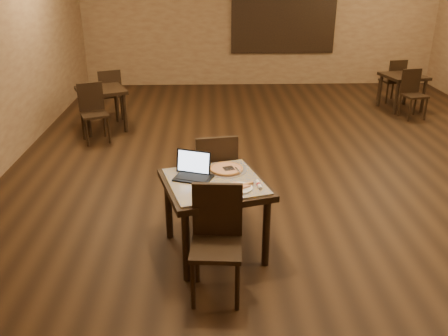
{
  "coord_description": "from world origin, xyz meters",
  "views": [
    {
      "loc": [
        -1.2,
        -6.04,
        2.64
      ],
      "look_at": [
        -1.06,
        -1.92,
        0.85
      ],
      "focal_mm": 38.0,
      "sensor_mm": 36.0,
      "label": 1
    }
  ],
  "objects_px": {
    "chair_main_near": "(217,235)",
    "tiled_table": "(215,191)",
    "other_table_b_chair_near": "(93,109)",
    "other_table_b": "(101,96)",
    "chair_main_far": "(215,173)",
    "other_table_a_chair_near": "(412,91)",
    "laptop": "(193,170)",
    "other_table_a": "(403,81)",
    "other_table_a_chair_far": "(394,78)",
    "pizza_pan": "(226,170)",
    "other_table_b_chair_far": "(110,92)"
  },
  "relations": [
    {
      "from": "other_table_b_chair_far",
      "to": "other_table_b_chair_near",
      "type": "bearing_deg",
      "value": 63.89
    },
    {
      "from": "pizza_pan",
      "to": "other_table_a_chair_far",
      "type": "distance_m",
      "value": 6.25
    },
    {
      "from": "pizza_pan",
      "to": "other_table_b",
      "type": "height_order",
      "value": "pizza_pan"
    },
    {
      "from": "chair_main_near",
      "to": "other_table_a_chair_far",
      "type": "distance_m",
      "value": 7.02
    },
    {
      "from": "other_table_b",
      "to": "other_table_b_chair_near",
      "type": "height_order",
      "value": "other_table_b_chair_near"
    },
    {
      "from": "other_table_a_chair_far",
      "to": "other_table_b",
      "type": "xyz_separation_m",
      "value": [
        -5.55,
        -1.54,
        0.09
      ]
    },
    {
      "from": "laptop",
      "to": "other_table_b",
      "type": "xyz_separation_m",
      "value": [
        -1.65,
        3.71,
        -0.24
      ]
    },
    {
      "from": "other_table_b",
      "to": "other_table_b_chair_near",
      "type": "distance_m",
      "value": 0.55
    },
    {
      "from": "tiled_table",
      "to": "laptop",
      "type": "height_order",
      "value": "laptop"
    },
    {
      "from": "chair_main_near",
      "to": "tiled_table",
      "type": "bearing_deg",
      "value": 95.21
    },
    {
      "from": "pizza_pan",
      "to": "other_table_b_chair_far",
      "type": "xyz_separation_m",
      "value": [
        -1.94,
        4.12,
        -0.25
      ]
    },
    {
      "from": "laptop",
      "to": "other_table_b_chair_far",
      "type": "height_order",
      "value": "laptop"
    },
    {
      "from": "tiled_table",
      "to": "other_table_a_chair_near",
      "type": "bearing_deg",
      "value": 33.87
    },
    {
      "from": "tiled_table",
      "to": "chair_main_near",
      "type": "xyz_separation_m",
      "value": [
        0.01,
        -0.61,
        -0.11
      ]
    },
    {
      "from": "other_table_a",
      "to": "laptop",
      "type": "bearing_deg",
      "value": -141.13
    },
    {
      "from": "other_table_b_chair_near",
      "to": "pizza_pan",
      "type": "bearing_deg",
      "value": -79.46
    },
    {
      "from": "other_table_b_chair_far",
      "to": "other_table_a_chair_near",
      "type": "bearing_deg",
      "value": 156.92
    },
    {
      "from": "tiled_table",
      "to": "laptop",
      "type": "bearing_deg",
      "value": 136.48
    },
    {
      "from": "laptop",
      "to": "chair_main_far",
      "type": "bearing_deg",
      "value": 86.83
    },
    {
      "from": "chair_main_far",
      "to": "other_table_a_chair_far",
      "type": "bearing_deg",
      "value": -136.83
    },
    {
      "from": "tiled_table",
      "to": "other_table_a",
      "type": "xyz_separation_m",
      "value": [
        3.68,
        4.84,
        -0.1
      ]
    },
    {
      "from": "chair_main_far",
      "to": "other_table_b",
      "type": "distance_m",
      "value": 3.71
    },
    {
      "from": "other_table_a_chair_near",
      "to": "other_table_b_chair_near",
      "type": "xyz_separation_m",
      "value": [
        -5.55,
        -1.05,
        0.02
      ]
    },
    {
      "from": "pizza_pan",
      "to": "other_table_a_chair_far",
      "type": "bearing_deg",
      "value": 55.01
    },
    {
      "from": "other_table_a",
      "to": "other_table_b",
      "type": "distance_m",
      "value": 5.63
    },
    {
      "from": "chair_main_near",
      "to": "other_table_a",
      "type": "bearing_deg",
      "value": 60.6
    },
    {
      "from": "laptop",
      "to": "other_table_a",
      "type": "xyz_separation_m",
      "value": [
        3.88,
        4.74,
        -0.26
      ]
    },
    {
      "from": "chair_main_far",
      "to": "laptop",
      "type": "xyz_separation_m",
      "value": [
        -0.21,
        -0.51,
        0.25
      ]
    },
    {
      "from": "chair_main_far",
      "to": "other_table_b",
      "type": "relative_size",
      "value": 1.02
    },
    {
      "from": "tiled_table",
      "to": "pizza_pan",
      "type": "height_order",
      "value": "pizza_pan"
    },
    {
      "from": "pizza_pan",
      "to": "other_table_a_chair_near",
      "type": "height_order",
      "value": "other_table_a_chair_near"
    },
    {
      "from": "laptop",
      "to": "other_table_b_chair_near",
      "type": "relative_size",
      "value": 0.44
    },
    {
      "from": "chair_main_near",
      "to": "other_table_a_chair_near",
      "type": "bearing_deg",
      "value": 58.06
    },
    {
      "from": "other_table_a",
      "to": "other_table_a_chair_near",
      "type": "bearing_deg",
      "value": -103.54
    },
    {
      "from": "chair_main_near",
      "to": "other_table_b_chair_near",
      "type": "distance_m",
      "value": 4.33
    },
    {
      "from": "other_table_a",
      "to": "other_table_a_chair_far",
      "type": "bearing_deg",
      "value": 76.46
    },
    {
      "from": "other_table_b_chair_far",
      "to": "laptop",
      "type": "bearing_deg",
      "value": 88.01
    },
    {
      "from": "chair_main_far",
      "to": "other_table_a_chair_far",
      "type": "relative_size",
      "value": 1.16
    },
    {
      "from": "other_table_b_chair_near",
      "to": "other_table_b",
      "type": "bearing_deg",
      "value": 63.89
    },
    {
      "from": "other_table_a_chair_far",
      "to": "other_table_b",
      "type": "distance_m",
      "value": 5.76
    },
    {
      "from": "other_table_a",
      "to": "other_table_b",
      "type": "xyz_separation_m",
      "value": [
        -5.53,
        -1.03,
        0.03
      ]
    },
    {
      "from": "other_table_b_chair_far",
      "to": "tiled_table",
      "type": "bearing_deg",
      "value": 89.82
    },
    {
      "from": "other_table_b",
      "to": "other_table_a_chair_near",
      "type": "bearing_deg",
      "value": -17.48
    },
    {
      "from": "pizza_pan",
      "to": "other_table_b_chair_far",
      "type": "bearing_deg",
      "value": 115.19
    },
    {
      "from": "other_table_a_chair_near",
      "to": "other_table_b_chair_near",
      "type": "height_order",
      "value": "other_table_b_chair_near"
    },
    {
      "from": "pizza_pan",
      "to": "other_table_b_chair_far",
      "type": "height_order",
      "value": "other_table_b_chair_far"
    },
    {
      "from": "other_table_a",
      "to": "other_table_a_chair_far",
      "type": "height_order",
      "value": "other_table_a_chair_far"
    },
    {
      "from": "tiled_table",
      "to": "other_table_b_chair_far",
      "type": "distance_m",
      "value": 4.72
    },
    {
      "from": "chair_main_far",
      "to": "other_table_a_chair_near",
      "type": "xyz_separation_m",
      "value": [
        3.65,
        3.72,
        -0.08
      ]
    },
    {
      "from": "chair_main_near",
      "to": "other_table_b_chair_far",
      "type": "relative_size",
      "value": 1.06
    }
  ]
}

